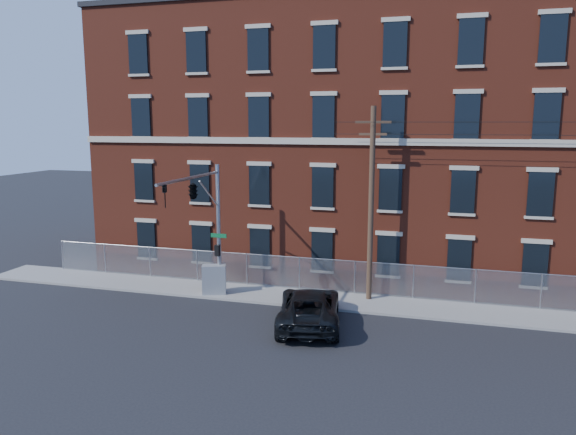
# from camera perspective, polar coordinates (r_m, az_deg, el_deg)

# --- Properties ---
(ground) EXTENTS (140.00, 140.00, 0.00)m
(ground) POSITION_cam_1_polar(r_m,az_deg,el_deg) (24.83, 1.94, -12.17)
(ground) COLOR black
(ground) RESTS_ON ground
(mill_building) EXTENTS (55.30, 14.32, 16.30)m
(mill_building) POSITION_cam_1_polar(r_m,az_deg,el_deg) (36.90, 26.18, 7.05)
(mill_building) COLOR maroon
(mill_building) RESTS_ON ground
(chain_link_fence) EXTENTS (59.06, 0.06, 1.85)m
(chain_link_fence) POSITION_cam_1_polar(r_m,az_deg,el_deg) (30.53, 27.69, -6.99)
(chain_link_fence) COLOR #A5A8AD
(chain_link_fence) RESTS_ON ground
(traffic_signal_mast) EXTENTS (0.90, 6.75, 7.00)m
(traffic_signal_mast) POSITION_cam_1_polar(r_m,az_deg,el_deg) (27.37, -9.17, 1.49)
(traffic_signal_mast) COLOR #9EA0A5
(traffic_signal_mast) RESTS_ON ground
(utility_pole_near) EXTENTS (1.80, 0.28, 10.00)m
(utility_pole_near) POSITION_cam_1_polar(r_m,az_deg,el_deg) (28.45, 8.63, 1.72)
(utility_pole_near) COLOR #493424
(utility_pole_near) RESTS_ON ground
(pickup_truck) EXTENTS (3.86, 6.39, 1.66)m
(pickup_truck) POSITION_cam_1_polar(r_m,az_deg,el_deg) (25.86, 2.21, -9.29)
(pickup_truck) COLOR black
(pickup_truck) RESTS_ON ground
(utility_cabinet) EXTENTS (1.41, 1.03, 1.58)m
(utility_cabinet) POSITION_cam_1_polar(r_m,az_deg,el_deg) (30.20, -7.68, -6.38)
(utility_cabinet) COLOR gray
(utility_cabinet) RESTS_ON sidewalk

